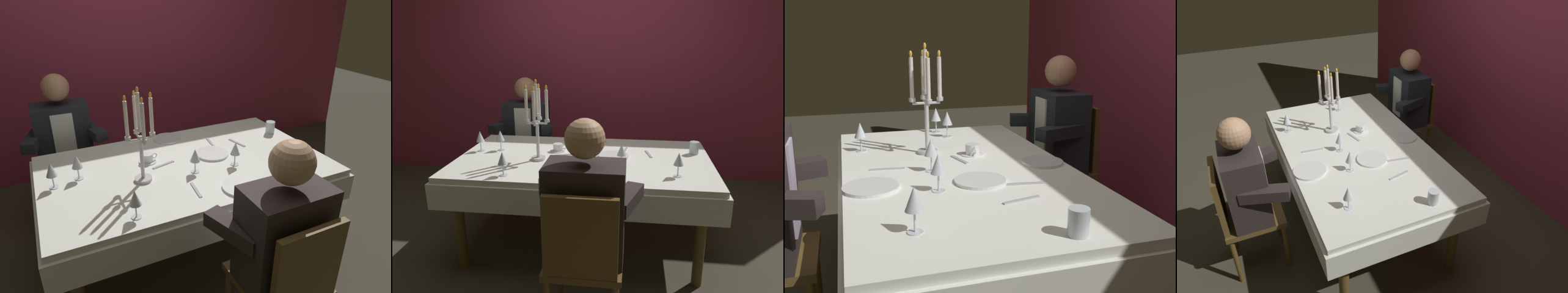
# 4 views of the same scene
# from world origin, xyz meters

# --- Properties ---
(ground_plane) EXTENTS (12.00, 12.00, 0.00)m
(ground_plane) POSITION_xyz_m (0.00, 0.00, 0.00)
(ground_plane) COLOR #3C392B
(back_wall) EXTENTS (6.00, 0.12, 2.70)m
(back_wall) POSITION_xyz_m (0.00, 1.66, 1.35)
(back_wall) COLOR #952F4A
(back_wall) RESTS_ON ground_plane
(dining_table) EXTENTS (1.94, 1.14, 0.74)m
(dining_table) POSITION_xyz_m (0.00, 0.00, 0.62)
(dining_table) COLOR white
(dining_table) RESTS_ON ground_plane
(candelabra) EXTENTS (0.19, 0.19, 0.60)m
(candelabra) POSITION_xyz_m (-0.33, -0.09, 1.02)
(candelabra) COLOR silver
(candelabra) RESTS_ON dining_table
(dinner_plate_0) EXTENTS (0.21, 0.21, 0.01)m
(dinner_plate_0) POSITION_xyz_m (0.03, 0.43, 0.75)
(dinner_plate_0) COLOR white
(dinner_plate_0) RESTS_ON dining_table
(dinner_plate_1) EXTENTS (0.24, 0.24, 0.01)m
(dinner_plate_1) POSITION_xyz_m (0.18, -0.43, 0.75)
(dinner_plate_1) COLOR white
(dinner_plate_1) RESTS_ON dining_table
(dinner_plate_2) EXTENTS (0.23, 0.23, 0.01)m
(dinner_plate_2) POSITION_xyz_m (0.23, 0.04, 0.75)
(dinner_plate_2) COLOR white
(dinner_plate_2) RESTS_ON dining_table
(wine_glass_0) EXTENTS (0.07, 0.07, 0.16)m
(wine_glass_0) POSITION_xyz_m (0.01, -0.14, 0.86)
(wine_glass_0) COLOR silver
(wine_glass_0) RESTS_ON dining_table
(wine_glass_1) EXTENTS (0.07, 0.07, 0.16)m
(wine_glass_1) POSITION_xyz_m (-0.69, 0.10, 0.86)
(wine_glass_1) COLOR silver
(wine_glass_1) RESTS_ON dining_table
(wine_glass_2) EXTENTS (0.07, 0.07, 0.16)m
(wine_glass_2) POSITION_xyz_m (-0.48, -0.44, 0.85)
(wine_glass_2) COLOR silver
(wine_glass_2) RESTS_ON dining_table
(wine_glass_3) EXTENTS (0.07, 0.07, 0.16)m
(wine_glass_3) POSITION_xyz_m (0.67, -0.32, 0.85)
(wine_glass_3) COLOR silver
(wine_glass_3) RESTS_ON dining_table
(wine_glass_4) EXTENTS (0.07, 0.07, 0.16)m
(wine_glass_4) POSITION_xyz_m (-0.84, 0.06, 0.85)
(wine_glass_4) COLOR silver
(wine_glass_4) RESTS_ON dining_table
(wine_glass_5) EXTENTS (0.07, 0.07, 0.16)m
(wine_glass_5) POSITION_xyz_m (0.29, -0.16, 0.85)
(wine_glass_5) COLOR silver
(wine_glass_5) RESTS_ON dining_table
(water_tumbler_0) EXTENTS (0.07, 0.07, 0.10)m
(water_tumbler_0) POSITION_xyz_m (0.85, 0.19, 0.79)
(water_tumbler_0) COLOR silver
(water_tumbler_0) RESTS_ON dining_table
(coffee_cup_0) EXTENTS (0.13, 0.12, 0.06)m
(coffee_cup_0) POSITION_xyz_m (-0.23, 0.13, 0.77)
(coffee_cup_0) COLOR white
(coffee_cup_0) RESTS_ON dining_table
(spoon_0) EXTENTS (0.04, 0.17, 0.01)m
(spoon_0) POSITION_xyz_m (-0.08, -0.34, 0.74)
(spoon_0) COLOR #B7B7BC
(spoon_0) RESTS_ON dining_table
(spoon_1) EXTENTS (0.04, 0.17, 0.01)m
(spoon_1) POSITION_xyz_m (0.31, 0.23, 0.74)
(spoon_1) COLOR #B7B7BC
(spoon_1) RESTS_ON dining_table
(fork_2) EXTENTS (0.17, 0.06, 0.01)m
(fork_2) POSITION_xyz_m (-0.15, 0.04, 0.74)
(fork_2) COLOR #B7B7BC
(fork_2) RESTS_ON dining_table
(spoon_3) EXTENTS (0.06, 0.17, 0.01)m
(spoon_3) POSITION_xyz_m (0.49, 0.14, 0.74)
(spoon_3) COLOR #B7B7BC
(spoon_3) RESTS_ON dining_table
(seated_diner_0) EXTENTS (0.63, 0.48, 1.24)m
(seated_diner_0) POSITION_xyz_m (-0.70, 0.89, 0.74)
(seated_diner_0) COLOR brown
(seated_diner_0) RESTS_ON ground_plane
(seated_diner_1) EXTENTS (0.63, 0.48, 1.24)m
(seated_diner_1) POSITION_xyz_m (0.13, -0.89, 0.74)
(seated_diner_1) COLOR brown
(seated_diner_1) RESTS_ON ground_plane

